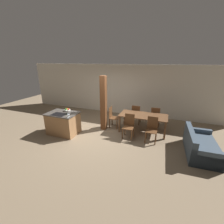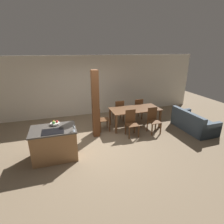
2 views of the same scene
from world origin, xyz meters
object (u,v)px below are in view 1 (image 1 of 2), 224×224
Objects in this scene: couch at (200,146)px; timber_post at (104,104)px; wine_glass_near at (68,114)px; dining_chair_head_end at (113,117)px; fruit_bowl at (67,110)px; wine_glass_middle at (69,114)px; dining_chair_near_right at (152,129)px; dining_chair_near_left at (129,126)px; dining_table at (143,117)px; dining_chair_far_right at (155,117)px; kitchen_island at (63,123)px; dining_chair_far_left at (136,114)px.

couch is 3.80m from timber_post.
couch is (4.50, 0.70, -0.76)m from wine_glass_near.
wine_glass_near is at bearing 145.34° from dining_chair_head_end.
wine_glass_middle is at bearing -48.48° from fruit_bowl.
dining_chair_near_right is (2.93, 0.98, -0.54)m from wine_glass_near.
dining_chair_near_right is (0.87, 0.00, 0.00)m from dining_chair_near_left.
wine_glass_middle is 0.09× the size of dining_table.
dining_table is at bearing -90.00° from dining_chair_head_end.
dining_chair_near_left is at bearing 57.36° from dining_chair_far_right.
couch is at bearing 3.87° from kitchen_island.
kitchen_island reaches higher than dining_table.
dining_chair_head_end is (-1.78, -0.68, 0.00)m from dining_chair_far_right.
dining_table is (2.50, 1.59, -0.38)m from wine_glass_middle.
dining_chair_near_right reaches higher than couch.
dining_table is 2.26m from couch.
timber_post is (-3.65, 0.62, 0.89)m from couch.
fruit_bowl is 0.79m from wine_glass_near.
couch is at bearing -6.72° from dining_chair_near_left.
kitchen_island is at bearing -156.67° from dining_table.
dining_chair_head_end is at bearing 71.98° from couch.
wine_glass_middle is at bearing -162.81° from dining_chair_near_right.
wine_glass_near is 0.08m from wine_glass_middle.
dining_chair_far_left is (-0.87, 1.36, 0.00)m from dining_chair_near_right.
wine_glass_near is 1.00× the size of wine_glass_middle.
wine_glass_near is at bearing -33.32° from kitchen_island.
fruit_bowl is at bearing 34.18° from dining_chair_far_left.
dining_chair_near_left and dining_chair_head_end have the same top height.
timber_post reaches higher than dining_chair_head_end.
dining_chair_near_right is (3.47, 0.63, 0.04)m from kitchen_island.
dining_chair_far_left is 1.00× the size of dining_chair_head_end.
dining_chair_far_left is 0.40× the size of timber_post.
dining_chair_head_end reaches higher than kitchen_island.
dining_chair_near_right is at bearing 18.53° from wine_glass_near.
dining_table is 2.07× the size of dining_chair_far_right.
dining_chair_near_right is 1.61m from couch.
dining_chair_near_right is 1.00× the size of dining_chair_far_right.
timber_post reaches higher than couch.
fruit_bowl is at bearing 127.86° from wine_glass_near.
dining_chair_near_left is at bearing 81.38° from couch.
dining_chair_head_end is 0.56× the size of couch.
kitchen_island is at bearing -145.38° from timber_post.
fruit_bowl is 3.17m from dining_table.
dining_chair_far_left is at bearing 90.00° from dining_chair_near_left.
dining_chair_head_end is (1.15, 1.59, -0.54)m from wine_glass_middle.
kitchen_island is at bearing 29.83° from dining_chair_far_right.
timber_post reaches higher than kitchen_island.
dining_chair_head_end is (1.69, 1.31, 0.04)m from kitchen_island.
kitchen_island is 2.14m from dining_chair_head_end.
wine_glass_near is 3.02m from dining_table.
dining_chair_head_end is at bearing 159.09° from dining_chair_near_right.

